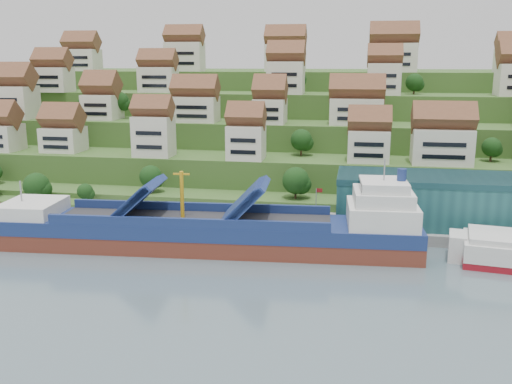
# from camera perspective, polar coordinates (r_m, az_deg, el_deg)

# --- Properties ---
(ground) EXTENTS (300.00, 300.00, 0.00)m
(ground) POSITION_cam_1_polar(r_m,az_deg,el_deg) (108.39, -4.06, -5.67)
(ground) COLOR slate
(ground) RESTS_ON ground
(quay) EXTENTS (180.00, 14.00, 2.20)m
(quay) POSITION_cam_1_polar(r_m,az_deg,el_deg) (119.41, 7.09, -3.40)
(quay) COLOR gray
(quay) RESTS_ON ground
(hillside) EXTENTS (260.00, 128.00, 31.00)m
(hillside) POSITION_cam_1_polar(r_m,az_deg,el_deg) (205.99, 2.98, 6.35)
(hillside) COLOR #2D4C1E
(hillside) RESTS_ON ground
(hillside_village) EXTENTS (158.16, 63.77, 29.44)m
(hillside_village) POSITION_cam_1_polar(r_m,az_deg,el_deg) (162.89, 0.86, 9.51)
(hillside_village) COLOR silver
(hillside_village) RESTS_ON ground
(hillside_trees) EXTENTS (145.32, 60.62, 30.24)m
(hillside_trees) POSITION_cam_1_polar(r_m,az_deg,el_deg) (147.13, -4.75, 5.41)
(hillside_trees) COLOR #183F15
(hillside_trees) RESTS_ON ground
(warehouse) EXTENTS (60.00, 15.00, 10.00)m
(warehouse) POSITION_cam_1_polar(r_m,az_deg,el_deg) (122.52, 22.33, -0.93)
(warehouse) COLOR #205557
(warehouse) RESTS_ON quay
(flagpole) EXTENTS (1.28, 0.16, 8.00)m
(flagpole) POSITION_cam_1_polar(r_m,az_deg,el_deg) (113.17, 6.07, -1.26)
(flagpole) COLOR gray
(flagpole) RESTS_ON quay
(cargo_ship) EXTENTS (80.12, 17.59, 17.65)m
(cargo_ship) POSITION_cam_1_polar(r_m,az_deg,el_deg) (107.20, -4.02, -4.00)
(cargo_ship) COLOR maroon
(cargo_ship) RESTS_ON ground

